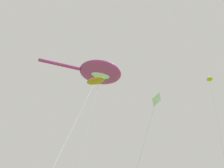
{
  "coord_description": "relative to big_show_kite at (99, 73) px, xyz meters",
  "views": [
    {
      "loc": [
        -6.52,
        3.54,
        1.75
      ],
      "look_at": [
        0.48,
        9.38,
        10.27
      ],
      "focal_mm": 34.19,
      "sensor_mm": 36.0,
      "label": 1
    }
  ],
  "objects": [
    {
      "name": "big_show_kite",
      "position": [
        0.0,
        0.0,
        0.0
      ],
      "size": [
        8.13,
        6.12,
        18.26
      ],
      "rotation": [
        0.0,
        0.0,
        -0.57
      ],
      "color": "#CC3899",
      "rests_on": "ground"
    },
    {
      "name": "small_kite_streamer_purple",
      "position": [
        -5.16,
        -4.84,
        -8.05
      ],
      "size": [
        4.66,
        2.53,
        9.98
      ],
      "rotation": [
        0.0,
        0.0,
        1.93
      ],
      "color": "orange",
      "rests_on": "ground"
    },
    {
      "name": "small_kite_delta_white",
      "position": [
        9.98,
        -8.23,
        1.43
      ],
      "size": [
        2.94,
        2.99,
        19.72
      ],
      "rotation": [
        0.0,
        0.0,
        1.14
      ],
      "color": "yellow",
      "rests_on": "ground"
    },
    {
      "name": "small_kite_tiny_distant",
      "position": [
        0.04,
        -5.52,
        -7.06
      ],
      "size": [
        2.09,
        4.5,
        11.69
      ],
      "rotation": [
        0.0,
        0.0,
        2.23
      ],
      "color": "white",
      "rests_on": "ground"
    }
  ]
}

